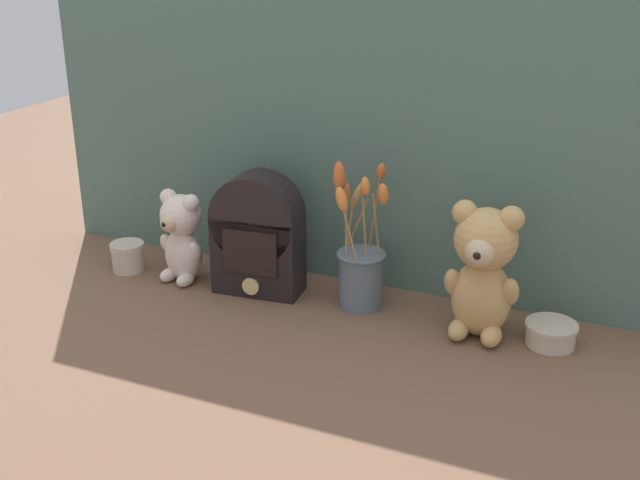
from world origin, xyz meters
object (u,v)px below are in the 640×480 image
Objects in this scene: teddy_bear_large at (483,269)px; teddy_bear_medium at (181,235)px; vintage_radio at (258,235)px; decorative_tin_tall at (551,334)px; decorative_tin_short at (128,256)px; flower_vase at (360,267)px.

teddy_bear_large is 1.30× the size of teddy_bear_medium.
vintage_radio reaches higher than decorative_tin_tall.
vintage_radio is (0.19, 0.02, 0.02)m from teddy_bear_medium.
vintage_radio reaches higher than teddy_bear_medium.
decorative_tin_tall is (0.83, 0.03, -0.09)m from teddy_bear_medium.
teddy_bear_medium is 2.11× the size of decorative_tin_tall.
decorative_tin_short is (-0.99, -0.03, 0.01)m from decorative_tin_tall.
decorative_tin_short reaches higher than decorative_tin_tall.
vintage_radio is at bearing -174.77° from flower_vase.
teddy_bear_medium is 0.78× the size of vintage_radio.
decorative_tin_tall is (0.41, -0.01, -0.07)m from flower_vase.
teddy_bear_medium is (-0.69, -0.01, -0.03)m from teddy_bear_large.
teddy_bear_large is 0.50m from vintage_radio.
decorative_tin_short is (-0.58, -0.04, -0.06)m from flower_vase.
teddy_bear_large is at bearing -0.94° from vintage_radio.
teddy_bear_large is 0.86× the size of flower_vase.
vintage_radio is at bearing 179.06° from teddy_bear_large.
flower_vase is at bearing 5.23° from vintage_radio.
teddy_bear_large is 0.19m from decorative_tin_tall.
flower_vase is at bearing 178.51° from decorative_tin_tall.
teddy_bear_large is 3.51× the size of decorative_tin_short.
teddy_bear_large is 2.74× the size of decorative_tin_tall.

